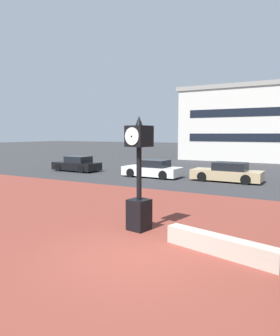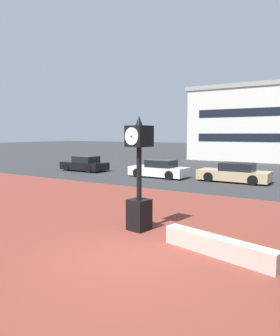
{
  "view_description": "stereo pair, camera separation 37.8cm",
  "coord_description": "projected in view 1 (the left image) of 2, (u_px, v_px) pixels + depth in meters",
  "views": [
    {
      "loc": [
        4.08,
        -6.85,
        3.16
      ],
      "look_at": [
        -0.98,
        2.0,
        2.06
      ],
      "focal_mm": 33.95,
      "sensor_mm": 36.0,
      "label": 1
    },
    {
      "loc": [
        4.4,
        -6.66,
        3.16
      ],
      "look_at": [
        -0.98,
        2.0,
        2.06
      ],
      "focal_mm": 33.95,
      "sensor_mm": 36.0,
      "label": 2
    }
  ],
  "objects": [
    {
      "name": "car_street_mid",
      "position": [
        153.0,
        169.0,
        23.29
      ],
      "size": [
        4.3,
        1.94,
        1.28
      ],
      "rotation": [
        0.0,
        0.0,
        1.56
      ],
      "color": "silver",
      "rests_on": "ground"
    },
    {
      "name": "ground_plane",
      "position": [
        135.0,
        256.0,
        8.27
      ],
      "size": [
        200.0,
        200.0,
        0.0
      ],
      "primitive_type": "plane",
      "color": "#2D2D30"
    },
    {
      "name": "street_clock",
      "position": [
        139.0,
        178.0,
        10.33
      ],
      "size": [
        0.78,
        0.82,
        3.74
      ],
      "rotation": [
        0.0,
        0.0,
        -0.17
      ],
      "color": "black",
      "rests_on": "ground"
    },
    {
      "name": "plaza_brick_paving",
      "position": [
        174.0,
        230.0,
        10.48
      ],
      "size": [
        44.0,
        13.13,
        0.01
      ],
      "primitive_type": "cube",
      "color": "brown",
      "rests_on": "ground"
    },
    {
      "name": "car_street_near",
      "position": [
        227.0,
        173.0,
        21.14
      ],
      "size": [
        4.58,
        1.87,
        1.28
      ],
      "rotation": [
        0.0,
        0.0,
        1.57
      ],
      "color": "tan",
      "rests_on": "ground"
    },
    {
      "name": "planter_wall",
      "position": [
        220.0,
        245.0,
        8.32
      ],
      "size": [
        3.2,
        1.16,
        0.5
      ],
      "primitive_type": "cube",
      "rotation": [
        0.0,
        0.0,
        -0.24
      ],
      "color": "#ADA393",
      "rests_on": "ground"
    },
    {
      "name": "car_street_far",
      "position": [
        77.0,
        164.0,
        27.04
      ],
      "size": [
        4.08,
        1.95,
        1.28
      ],
      "rotation": [
        0.0,
        0.0,
        1.56
      ],
      "color": "black",
      "rests_on": "ground"
    }
  ]
}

